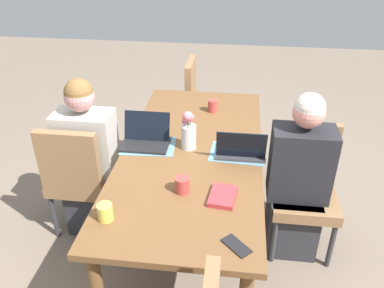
# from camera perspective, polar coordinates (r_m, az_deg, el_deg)

# --- Properties ---
(ground_plane) EXTENTS (10.00, 10.00, 0.00)m
(ground_plane) POSITION_cam_1_polar(r_m,az_deg,el_deg) (3.12, -0.00, -12.64)
(ground_plane) COLOR #756656
(dining_table) EXTENTS (2.01, 0.92, 0.74)m
(dining_table) POSITION_cam_1_polar(r_m,az_deg,el_deg) (2.71, -0.00, -2.33)
(dining_table) COLOR brown
(dining_table) RESTS_ON ground_plane
(chair_far_left_near) EXTENTS (0.44, 0.44, 0.90)m
(chair_far_left_near) POSITION_cam_1_polar(r_m,az_deg,el_deg) (2.88, 15.75, -5.31)
(chair_far_left_near) COLOR olive
(chair_far_left_near) RESTS_ON ground_plane
(person_far_left_near) EXTENTS (0.36, 0.40, 1.19)m
(person_far_left_near) POSITION_cam_1_polar(r_m,az_deg,el_deg) (2.80, 14.79, -5.69)
(person_far_left_near) COLOR #2D2D33
(person_far_left_near) RESTS_ON ground_plane
(chair_near_left_mid) EXTENTS (0.44, 0.44, 0.90)m
(chair_near_left_mid) POSITION_cam_1_polar(r_m,az_deg,el_deg) (2.97, -15.88, -4.15)
(chair_near_left_mid) COLOR olive
(chair_near_left_mid) RESTS_ON ground_plane
(person_near_left_mid) EXTENTS (0.36, 0.40, 1.19)m
(person_near_left_mid) POSITION_cam_1_polar(r_m,az_deg,el_deg) (2.99, -14.38, -3.03)
(person_near_left_mid) COLOR #2D2D33
(person_near_left_mid) RESTS_ON ground_plane
(chair_head_left_left_far) EXTENTS (0.44, 0.44, 0.90)m
(chair_head_left_left_far) POSITION_cam_1_polar(r_m,az_deg,el_deg) (3.97, 1.47, 6.21)
(chair_head_left_left_far) COLOR olive
(chair_head_left_left_far) RESTS_ON ground_plane
(flower_vase) EXTENTS (0.12, 0.10, 0.29)m
(flower_vase) POSITION_cam_1_polar(r_m,az_deg,el_deg) (2.63, -0.50, 1.83)
(flower_vase) COLOR silver
(flower_vase) RESTS_ON dining_table
(placemat_far_left_near) EXTENTS (0.28, 0.38, 0.00)m
(placemat_far_left_near) POSITION_cam_1_polar(r_m,az_deg,el_deg) (2.65, 6.50, -1.35)
(placemat_far_left_near) COLOR slate
(placemat_far_left_near) RESTS_ON dining_table
(placemat_near_left_mid) EXTENTS (0.29, 0.38, 0.00)m
(placemat_near_left_mid) POSITION_cam_1_polar(r_m,az_deg,el_deg) (2.73, -6.26, -0.26)
(placemat_near_left_mid) COLOR slate
(placemat_near_left_mid) RESTS_ON dining_table
(laptop_far_left_near) EXTENTS (0.22, 0.32, 0.21)m
(laptop_far_left_near) POSITION_cam_1_polar(r_m,az_deg,el_deg) (2.60, 6.98, -0.89)
(laptop_far_left_near) COLOR #38383D
(laptop_far_left_near) RESTS_ON dining_table
(laptop_near_left_mid) EXTENTS (0.22, 0.32, 0.21)m
(laptop_near_left_mid) POSITION_cam_1_polar(r_m,az_deg,el_deg) (2.73, -6.61, 0.76)
(laptop_near_left_mid) COLOR black
(laptop_near_left_mid) RESTS_ON dining_table
(coffee_mug_near_left) EXTENTS (0.08, 0.08, 0.09)m
(coffee_mug_near_left) POSITION_cam_1_polar(r_m,az_deg,el_deg) (2.27, -1.36, -5.86)
(coffee_mug_near_left) COLOR #AD3D38
(coffee_mug_near_left) RESTS_ON dining_table
(coffee_mug_near_right) EXTENTS (0.08, 0.08, 0.09)m
(coffee_mug_near_right) POSITION_cam_1_polar(r_m,az_deg,el_deg) (2.13, -12.30, -9.48)
(coffee_mug_near_right) COLOR #DBC64C
(coffee_mug_near_right) RESTS_ON dining_table
(coffee_mug_centre_left) EXTENTS (0.07, 0.07, 0.10)m
(coffee_mug_centre_left) POSITION_cam_1_polar(r_m,az_deg,el_deg) (3.18, 2.94, 5.46)
(coffee_mug_centre_left) COLOR #AD3D38
(coffee_mug_centre_left) RESTS_ON dining_table
(book_red_cover) EXTENTS (0.22, 0.16, 0.03)m
(book_red_cover) POSITION_cam_1_polar(r_m,az_deg,el_deg) (2.24, 4.41, -7.43)
(book_red_cover) COLOR #B73338
(book_red_cover) RESTS_ON dining_table
(phone_black) EXTENTS (0.16, 0.16, 0.01)m
(phone_black) POSITION_cam_1_polar(r_m,az_deg,el_deg) (1.98, 6.34, -14.25)
(phone_black) COLOR black
(phone_black) RESTS_ON dining_table
(phone_silver) EXTENTS (0.11, 0.16, 0.01)m
(phone_silver) POSITION_cam_1_polar(r_m,az_deg,el_deg) (3.11, -5.39, 3.90)
(phone_silver) COLOR silver
(phone_silver) RESTS_ON dining_table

